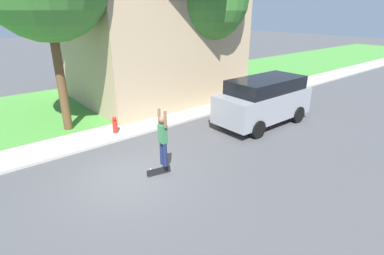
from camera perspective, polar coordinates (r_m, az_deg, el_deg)
name	(u,v)px	position (r m, az deg, el deg)	size (l,w,h in m)	color
ground_plane	(133,175)	(9.96, -11.10, -8.81)	(120.00, 120.00, 0.00)	#49494C
lawn	(155,93)	(19.21, -7.03, 6.51)	(10.00, 80.00, 0.08)	#478E38
sidewalk	(201,110)	(15.81, 1.66, 3.40)	(1.80, 80.00, 0.10)	#ADA89E
house	(145,12)	(18.68, -8.93, 20.97)	(9.43, 9.36, 9.19)	tan
suv_parked	(264,100)	(14.02, 13.52, 5.15)	(2.11, 4.74, 2.14)	gray
skateboarder	(163,137)	(9.15, -5.57, -1.88)	(0.41, 0.21, 1.84)	#192347
skateboard	(159,171)	(9.70, -6.38, -8.16)	(0.24, 0.78, 0.24)	black
fire_hydrant	(115,125)	(12.99, -14.47, 0.48)	(0.20, 0.20, 0.72)	red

